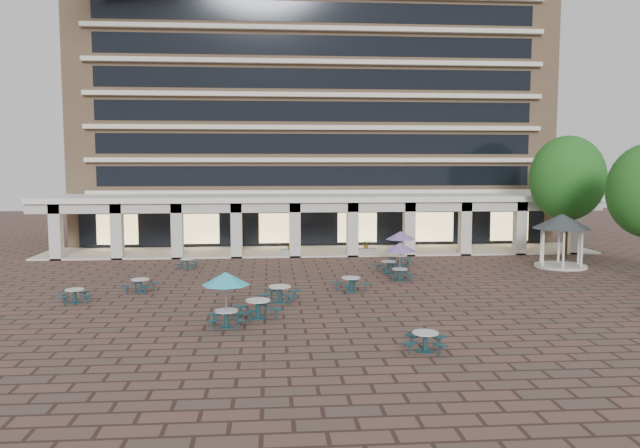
% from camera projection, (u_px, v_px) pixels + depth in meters
% --- Properties ---
extents(ground, '(120.00, 120.00, 0.00)m').
position_uv_depth(ground, '(344.00, 291.00, 33.42)').
color(ground, brown).
rests_on(ground, ground).
extents(apartment_building, '(40.00, 15.50, 25.20)m').
position_uv_depth(apartment_building, '(312.00, 101.00, 57.47)').
color(apartment_building, '#A5805D').
rests_on(apartment_building, ground).
extents(retail_arcade, '(42.00, 6.60, 4.40)m').
position_uv_depth(retail_arcade, '(321.00, 213.00, 47.81)').
color(retail_arcade, white).
rests_on(retail_arcade, ground).
extents(picnic_table_0, '(1.82, 1.82, 0.68)m').
position_uv_depth(picnic_table_0, '(75.00, 295.00, 30.52)').
color(picnic_table_0, '#153641').
rests_on(picnic_table_0, ground).
extents(picnic_table_1, '(2.24, 2.24, 0.82)m').
position_uv_depth(picnic_table_1, '(258.00, 307.00, 27.45)').
color(picnic_table_1, '#153641').
rests_on(picnic_table_1, ground).
extents(picnic_table_2, '(1.87, 1.87, 0.71)m').
position_uv_depth(picnic_table_2, '(425.00, 340.00, 22.60)').
color(picnic_table_2, '#153641').
rests_on(picnic_table_2, ground).
extents(picnic_table_4, '(2.00, 2.00, 2.31)m').
position_uv_depth(picnic_table_4, '(226.00, 281.00, 25.81)').
color(picnic_table_4, '#153641').
rests_on(picnic_table_4, ground).
extents(picnic_table_5, '(2.15, 2.15, 0.82)m').
position_uv_depth(picnic_table_5, '(280.00, 293.00, 30.58)').
color(picnic_table_5, '#153641').
rests_on(picnic_table_5, ground).
extents(picnic_table_6, '(1.90, 1.90, 2.20)m').
position_uv_depth(picnic_table_6, '(400.00, 249.00, 36.32)').
color(picnic_table_6, '#153641').
rests_on(picnic_table_6, ground).
extents(picnic_table_8, '(1.83, 1.83, 0.71)m').
position_uv_depth(picnic_table_8, '(140.00, 284.00, 33.05)').
color(picnic_table_8, '#153641').
rests_on(picnic_table_8, ground).
extents(picnic_table_9, '(2.07, 2.07, 0.76)m').
position_uv_depth(picnic_table_9, '(351.00, 283.00, 33.24)').
color(picnic_table_9, '#153641').
rests_on(picnic_table_9, ground).
extents(picnic_table_11, '(1.99, 1.99, 2.30)m').
position_uv_depth(picnic_table_11, '(400.00, 237.00, 41.48)').
color(picnic_table_11, '#153641').
rests_on(picnic_table_11, ground).
extents(picnic_table_12, '(1.57, 1.57, 0.65)m').
position_uv_depth(picnic_table_12, '(187.00, 263.00, 40.44)').
color(picnic_table_12, '#153641').
rests_on(picnic_table_12, ground).
extents(picnic_table_13, '(1.86, 1.86, 0.72)m').
position_uv_depth(picnic_table_13, '(389.00, 266.00, 39.01)').
color(picnic_table_13, '#153641').
rests_on(picnic_table_13, ground).
extents(gazebo, '(3.75, 3.75, 3.49)m').
position_uv_depth(gazebo, '(562.00, 227.00, 40.81)').
color(gazebo, beige).
rests_on(gazebo, ground).
extents(tree_east_c, '(5.28, 5.28, 8.79)m').
position_uv_depth(tree_east_c, '(567.00, 178.00, 44.45)').
color(tree_east_c, '#3A2817').
rests_on(tree_east_c, ground).
extents(planter_left, '(1.50, 0.62, 1.15)m').
position_uv_depth(planter_left, '(290.00, 250.00, 45.98)').
color(planter_left, '#999993').
rests_on(planter_left, ground).
extents(planter_right, '(1.50, 0.74, 1.18)m').
position_uv_depth(planter_right, '(366.00, 249.00, 46.43)').
color(planter_right, '#999993').
rests_on(planter_right, ground).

